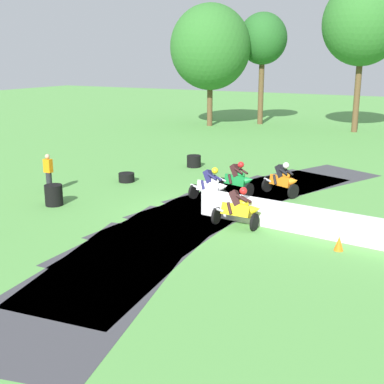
{
  "coord_description": "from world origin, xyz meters",
  "views": [
    {
      "loc": [
        8.39,
        -15.86,
        5.57
      ],
      "look_at": [
        0.05,
        -0.53,
        0.9
      ],
      "focal_mm": 48.04,
      "sensor_mm": 36.0,
      "label": 1
    }
  ],
  "objects_px": {
    "track_marshal": "(49,173)",
    "motorcycle_lead_orange": "(283,180)",
    "motorcycle_trailing_white": "(211,185)",
    "motorcycle_fourth_yellow": "(239,208)",
    "motorcycle_chase_green": "(238,179)",
    "tire_stack_mid_b": "(54,195)",
    "tire_stack_mid_a": "(126,177)",
    "tire_stack_near": "(194,161)",
    "traffic_cone": "(339,243)"
  },
  "relations": [
    {
      "from": "motorcycle_trailing_white",
      "to": "motorcycle_fourth_yellow",
      "type": "bearing_deg",
      "value": -46.5
    },
    {
      "from": "motorcycle_fourth_yellow",
      "to": "track_marshal",
      "type": "xyz_separation_m",
      "value": [
        -8.72,
        0.29,
        0.19
      ]
    },
    {
      "from": "traffic_cone",
      "to": "tire_stack_near",
      "type": "bearing_deg",
      "value": 138.44
    },
    {
      "from": "tire_stack_near",
      "to": "tire_stack_mid_a",
      "type": "bearing_deg",
      "value": -105.35
    },
    {
      "from": "tire_stack_mid_b",
      "to": "track_marshal",
      "type": "bearing_deg",
      "value": 138.29
    },
    {
      "from": "tire_stack_mid_b",
      "to": "tire_stack_mid_a",
      "type": "bearing_deg",
      "value": 87.12
    },
    {
      "from": "track_marshal",
      "to": "motorcycle_trailing_white",
      "type": "bearing_deg",
      "value": 17.07
    },
    {
      "from": "motorcycle_trailing_white",
      "to": "tire_stack_near",
      "type": "relative_size",
      "value": 2.38
    },
    {
      "from": "tire_stack_mid_a",
      "to": "tire_stack_mid_b",
      "type": "distance_m",
      "value": 4.42
    },
    {
      "from": "traffic_cone",
      "to": "tire_stack_mid_b",
      "type": "bearing_deg",
      "value": -177.61
    },
    {
      "from": "motorcycle_lead_orange",
      "to": "tire_stack_mid_b",
      "type": "xyz_separation_m",
      "value": [
        -7.19,
        -5.55,
        -0.26
      ]
    },
    {
      "from": "tire_stack_near",
      "to": "track_marshal",
      "type": "height_order",
      "value": "track_marshal"
    },
    {
      "from": "motorcycle_fourth_yellow",
      "to": "track_marshal",
      "type": "relative_size",
      "value": 1.03
    },
    {
      "from": "tire_stack_near",
      "to": "traffic_cone",
      "type": "bearing_deg",
      "value": -41.56
    },
    {
      "from": "motorcycle_fourth_yellow",
      "to": "tire_stack_mid_b",
      "type": "distance_m",
      "value": 7.29
    },
    {
      "from": "tire_stack_near",
      "to": "tire_stack_mid_b",
      "type": "relative_size",
      "value": 0.9
    },
    {
      "from": "track_marshal",
      "to": "traffic_cone",
      "type": "distance_m",
      "value": 12.24
    },
    {
      "from": "motorcycle_lead_orange",
      "to": "motorcycle_trailing_white",
      "type": "distance_m",
      "value": 3.09
    },
    {
      "from": "tire_stack_mid_a",
      "to": "motorcycle_chase_green",
      "type": "bearing_deg",
      "value": 4.17
    },
    {
      "from": "motorcycle_fourth_yellow",
      "to": "tire_stack_mid_a",
      "type": "bearing_deg",
      "value": 154.31
    },
    {
      "from": "tire_stack_near",
      "to": "tire_stack_mid_a",
      "type": "xyz_separation_m",
      "value": [
        -1.17,
        -4.27,
        -0.1
      ]
    },
    {
      "from": "motorcycle_lead_orange",
      "to": "tire_stack_mid_b",
      "type": "height_order",
      "value": "motorcycle_lead_orange"
    },
    {
      "from": "motorcycle_chase_green",
      "to": "traffic_cone",
      "type": "distance_m",
      "value": 6.76
    },
    {
      "from": "tire_stack_mid_a",
      "to": "motorcycle_trailing_white",
      "type": "bearing_deg",
      "value": -12.46
    },
    {
      "from": "motorcycle_chase_green",
      "to": "tire_stack_near",
      "type": "distance_m",
      "value": 5.68
    },
    {
      "from": "motorcycle_fourth_yellow",
      "to": "motorcycle_lead_orange",
      "type": "bearing_deg",
      "value": 90.18
    },
    {
      "from": "motorcycle_trailing_white",
      "to": "motorcycle_fourth_yellow",
      "type": "height_order",
      "value": "motorcycle_trailing_white"
    },
    {
      "from": "track_marshal",
      "to": "traffic_cone",
      "type": "bearing_deg",
      "value": -4.22
    },
    {
      "from": "motorcycle_chase_green",
      "to": "motorcycle_lead_orange",
      "type": "bearing_deg",
      "value": 24.28
    },
    {
      "from": "motorcycle_chase_green",
      "to": "tire_stack_mid_a",
      "type": "distance_m",
      "value": 5.34
    },
    {
      "from": "motorcycle_fourth_yellow",
      "to": "tire_stack_mid_b",
      "type": "bearing_deg",
      "value": -171.69
    },
    {
      "from": "tire_stack_mid_a",
      "to": "traffic_cone",
      "type": "bearing_deg",
      "value": -20.77
    },
    {
      "from": "tire_stack_near",
      "to": "tire_stack_mid_a",
      "type": "height_order",
      "value": "tire_stack_near"
    },
    {
      "from": "motorcycle_lead_orange",
      "to": "motorcycle_trailing_white",
      "type": "relative_size",
      "value": 1.0
    },
    {
      "from": "motorcycle_trailing_white",
      "to": "tire_stack_near",
      "type": "xyz_separation_m",
      "value": [
        -3.63,
        5.33,
        -0.34
      ]
    },
    {
      "from": "motorcycle_fourth_yellow",
      "to": "tire_stack_near",
      "type": "relative_size",
      "value": 2.35
    },
    {
      "from": "motorcycle_chase_green",
      "to": "tire_stack_mid_b",
      "type": "xyz_separation_m",
      "value": [
        -5.53,
        -4.8,
        -0.26
      ]
    },
    {
      "from": "motorcycle_lead_orange",
      "to": "tire_stack_mid_a",
      "type": "bearing_deg",
      "value": -170.73
    },
    {
      "from": "tire_stack_mid_a",
      "to": "track_marshal",
      "type": "relative_size",
      "value": 0.44
    },
    {
      "from": "tire_stack_near",
      "to": "motorcycle_trailing_white",
      "type": "bearing_deg",
      "value": -55.72
    },
    {
      "from": "motorcycle_lead_orange",
      "to": "track_marshal",
      "type": "distance_m",
      "value": 9.67
    },
    {
      "from": "motorcycle_fourth_yellow",
      "to": "traffic_cone",
      "type": "height_order",
      "value": "motorcycle_fourth_yellow"
    },
    {
      "from": "motorcycle_fourth_yellow",
      "to": "track_marshal",
      "type": "height_order",
      "value": "track_marshal"
    },
    {
      "from": "motorcycle_fourth_yellow",
      "to": "tire_stack_mid_a",
      "type": "height_order",
      "value": "motorcycle_fourth_yellow"
    },
    {
      "from": "tire_stack_mid_b",
      "to": "track_marshal",
      "type": "xyz_separation_m",
      "value": [
        -1.51,
        1.35,
        0.42
      ]
    },
    {
      "from": "tire_stack_mid_a",
      "to": "tire_stack_near",
      "type": "bearing_deg",
      "value": 74.65
    },
    {
      "from": "motorcycle_chase_green",
      "to": "track_marshal",
      "type": "height_order",
      "value": "track_marshal"
    },
    {
      "from": "track_marshal",
      "to": "tire_stack_mid_a",
      "type": "bearing_deg",
      "value": 60.58
    },
    {
      "from": "track_marshal",
      "to": "motorcycle_lead_orange",
      "type": "bearing_deg",
      "value": 25.8
    },
    {
      "from": "motorcycle_trailing_white",
      "to": "track_marshal",
      "type": "xyz_separation_m",
      "value": [
        -6.54,
        -2.01,
        0.18
      ]
    }
  ]
}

